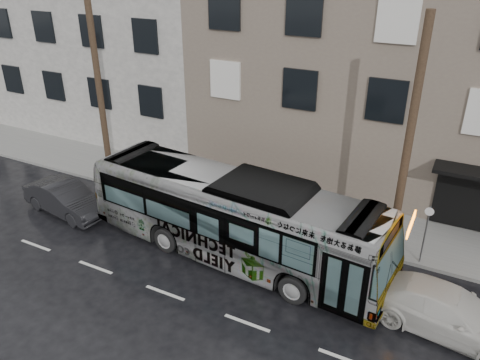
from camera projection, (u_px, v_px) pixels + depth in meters
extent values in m
plane|color=black|center=(203.00, 256.00, 18.29)|extent=(120.00, 120.00, 0.00)
cube|color=gray|center=(257.00, 201.00, 22.17)|extent=(90.00, 3.60, 0.15)
cube|color=#776D5C|center=(412.00, 65.00, 23.95)|extent=(20.00, 12.00, 11.00)
cylinder|color=#473623|center=(408.00, 146.00, 16.19)|extent=(0.30, 0.30, 9.00)
cylinder|color=#473623|center=(100.00, 95.00, 22.00)|extent=(0.30, 0.30, 9.00)
cylinder|color=slate|center=(425.00, 235.00, 17.18)|extent=(0.06, 0.06, 2.40)
imported|color=#B2B2B2|center=(234.00, 217.00, 17.67)|extent=(12.44, 3.98, 3.41)
imported|color=silver|center=(447.00, 311.00, 14.42)|extent=(5.17, 2.57, 1.44)
imported|color=black|center=(66.00, 198.00, 21.05)|extent=(4.53, 2.09, 1.44)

